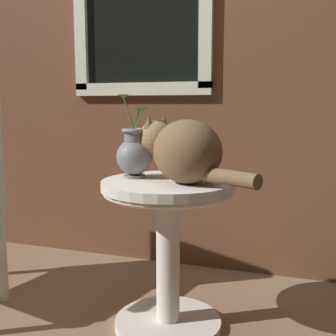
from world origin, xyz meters
name	(u,v)px	position (x,y,z in m)	size (l,w,h in m)	color
ground_plane	(88,336)	(0.00, 0.00, 0.00)	(6.00, 6.00, 0.00)	#7F6047
back_wall	(162,30)	(0.00, 0.88, 1.31)	(4.00, 0.07, 2.60)	brown
wicker_side_table	(168,230)	(0.27, 0.18, 0.41)	(0.53, 0.53, 0.61)	silver
cat	(184,150)	(0.34, 0.15, 0.73)	(0.52, 0.35, 0.25)	brown
pewter_vase_with_ivy	(134,153)	(0.12, 0.20, 0.71)	(0.15, 0.15, 0.33)	slate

